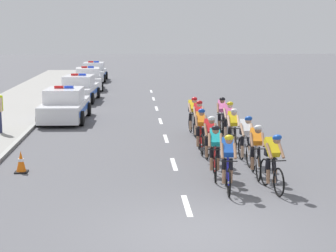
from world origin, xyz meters
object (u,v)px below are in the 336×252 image
cyclist_third (215,150)px  cyclist_sixth (246,139)px  cyclist_tenth (228,121)px  traffic_cone_near (21,162)px  police_car_furthest (94,72)px  cyclist_ninth (198,119)px  cyclist_fifth (210,139)px  cyclist_lead (228,161)px  police_car_nearest (65,106)px  cyclist_fourth (256,149)px  cyclist_eleventh (193,115)px  cyclist_twelfth (222,115)px  police_car_third (88,79)px  cyclist_seventh (201,129)px  cyclist_eighth (233,129)px  cyclist_second (272,161)px  police_car_second (79,89)px

cyclist_third → cyclist_sixth: bearing=52.3°
cyclist_tenth → traffic_cone_near: (-6.72, -3.95, -0.48)m
police_car_furthest → traffic_cone_near: (-0.18, -28.35, -0.37)m
cyclist_sixth → cyclist_ninth: size_ratio=1.00×
cyclist_fifth → cyclist_lead: bearing=-89.2°
police_car_nearest → cyclist_fourth: bearing=-57.0°
cyclist_third → police_car_furthest: police_car_furthest is taller
cyclist_sixth → cyclist_eleventh: same height
cyclist_lead → cyclist_fifth: 2.94m
cyclist_lead → cyclist_twelfth: 7.58m
cyclist_fifth → police_car_third: (-5.40, 21.53, -0.11)m
cyclist_third → cyclist_seventh: size_ratio=1.00×
cyclist_fourth → cyclist_sixth: same height
cyclist_seventh → cyclist_ninth: size_ratio=1.00×
cyclist_third → cyclist_eighth: size_ratio=1.00×
cyclist_fifth → cyclist_eighth: same height
cyclist_third → cyclist_tenth: same height
cyclist_tenth → cyclist_lead: bearing=-100.0°
cyclist_fifth → cyclist_eighth: (0.98, 1.52, 0.00)m
cyclist_seventh → cyclist_ninth: bearing=85.4°
cyclist_fifth → cyclist_second: bearing=-68.4°
cyclist_fifth → police_car_nearest: bearing=122.8°
cyclist_fourth → police_car_third: bearing=105.6°
cyclist_eighth → cyclist_twelfth: bearing=87.6°
cyclist_second → police_car_furthest: (-6.58, 30.63, -0.11)m
cyclist_second → cyclist_eighth: same height
cyclist_sixth → cyclist_eleventh: 4.87m
cyclist_eighth → cyclist_tenth: (0.15, 1.72, 0.00)m
cyclist_fifth → cyclist_ninth: size_ratio=1.00×
police_car_furthest → police_car_third: bearing=-90.0°
cyclist_seventh → cyclist_sixth: bearing=-53.9°
cyclist_eighth → cyclist_eleventh: size_ratio=1.00×
cyclist_fourth → cyclist_seventh: 3.36m
cyclist_lead → police_car_furthest: size_ratio=0.39×
cyclist_ninth → cyclist_eleventh: 1.04m
cyclist_ninth → traffic_cone_near: 7.15m
cyclist_seventh → police_car_third: bearing=104.9°
cyclist_fourth → cyclist_eleventh: bearing=99.7°
cyclist_seventh → traffic_cone_near: bearing=-157.6°
police_car_furthest → cyclist_sixth: bearing=-76.8°
cyclist_fifth → cyclist_eleventh: size_ratio=1.00×
cyclist_seventh → police_car_furthest: (-5.31, 26.09, -0.11)m
cyclist_third → cyclist_fourth: bearing=0.1°
police_car_second → cyclist_ninth: bearing=-64.7°
cyclist_second → cyclist_fourth: same height
police_car_second → police_car_furthest: bearing=90.0°
cyclist_fifth → cyclist_ninth: bearing=88.8°
cyclist_fifth → cyclist_sixth: size_ratio=1.00×
cyclist_sixth → cyclist_ninth: same height
cyclist_fourth → cyclist_sixth: 1.53m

